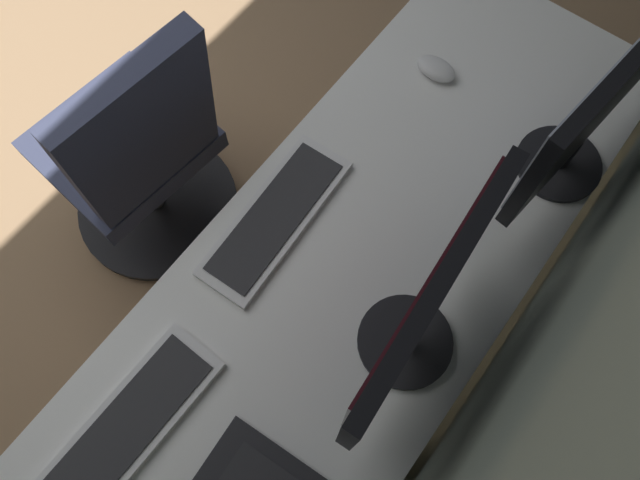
# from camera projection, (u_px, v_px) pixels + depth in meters

# --- Properties ---
(wall_back) EXTENTS (4.97, 0.10, 2.60)m
(wall_back) POSITION_uv_depth(u_px,v_px,m) (631.00, 352.00, 0.68)
(wall_back) COLOR slate
(wall_back) RESTS_ON ground
(desk) EXTENTS (1.96, 0.65, 0.73)m
(desk) POSITION_uv_depth(u_px,v_px,m) (338.00, 300.00, 1.37)
(desk) COLOR white
(desk) RESTS_ON ground
(drawer_pedestal) EXTENTS (0.40, 0.51, 0.69)m
(drawer_pedestal) POSITION_uv_depth(u_px,v_px,m) (270.00, 432.00, 1.56)
(drawer_pedestal) COLOR white
(drawer_pedestal) RESTS_ON ground
(monitor_primary) EXTENTS (0.51, 0.20, 0.43)m
(monitor_primary) POSITION_uv_depth(u_px,v_px,m) (424.00, 309.00, 1.03)
(monitor_primary) COLOR black
(monitor_primary) RESTS_ON desk
(monitor_secondary) EXTENTS (0.54, 0.20, 0.43)m
(monitor_secondary) POSITION_uv_depth(u_px,v_px,m) (602.00, 104.00, 1.18)
(monitor_secondary) COLOR black
(monitor_secondary) RESTS_ON desk
(keyboard_main) EXTENTS (0.43, 0.16, 0.02)m
(keyboard_main) POSITION_uv_depth(u_px,v_px,m) (275.00, 217.00, 1.35)
(keyboard_main) COLOR silver
(keyboard_main) RESTS_ON desk
(keyboard_spare) EXTENTS (0.42, 0.15, 0.02)m
(keyboard_spare) POSITION_uv_depth(u_px,v_px,m) (128.00, 427.00, 1.19)
(keyboard_spare) COLOR silver
(keyboard_spare) RESTS_ON desk
(mouse_main) EXTENTS (0.06, 0.10, 0.03)m
(mouse_main) POSITION_uv_depth(u_px,v_px,m) (436.00, 69.00, 1.49)
(mouse_main) COLOR silver
(mouse_main) RESTS_ON desk
(office_chair) EXTENTS (0.56, 0.57, 0.97)m
(office_chair) POSITION_uv_depth(u_px,v_px,m) (139.00, 160.00, 1.73)
(office_chair) COLOR #383D56
(office_chair) RESTS_ON ground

